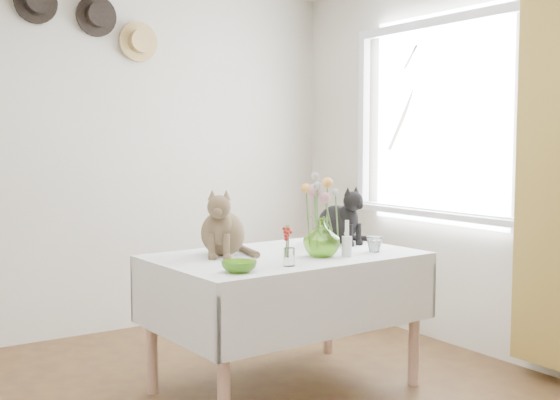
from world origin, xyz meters
TOP-DOWN VIEW (x-y plane):
  - room at (0.00, 0.00)m, footprint 4.08×4.58m
  - window at (1.97, 0.80)m, footprint 0.12×1.52m
  - curtain at (1.90, -0.12)m, footprint 0.12×0.38m
  - dining_table at (0.60, 0.58)m, footprint 1.43×0.95m
  - tabby_cat at (0.30, 0.74)m, footprint 0.38×0.39m
  - black_cat at (1.09, 0.75)m, footprint 0.27×0.33m
  - flower_vase at (0.71, 0.40)m, footprint 0.25×0.25m
  - green_bowl at (0.13, 0.26)m, footprint 0.20×0.20m
  - drinking_glass at (1.05, 0.37)m, footprint 0.12×0.12m
  - candlestick at (0.82, 0.33)m, footprint 0.05×0.05m
  - berry_jar at (0.41, 0.27)m, footprint 0.06×0.06m
  - porcelain_figurine at (1.06, 0.62)m, footprint 0.05×0.05m
  - flower_bouquet at (0.71, 0.41)m, footprint 0.17×0.13m
  - wall_hats at (0.12, 2.19)m, footprint 0.98×0.09m

SIDE VIEW (x-z plane):
  - dining_table at x=0.60m, z-range 0.19..0.93m
  - green_bowl at x=0.13m, z-range 0.75..0.80m
  - porcelain_figurine at x=1.06m, z-range 0.74..0.83m
  - drinking_glass at x=1.05m, z-range 0.75..0.83m
  - candlestick at x=0.82m, z-range 0.71..0.91m
  - berry_jar at x=0.41m, z-range 0.73..0.96m
  - flower_vase at x=0.71m, z-range 0.75..0.95m
  - black_cat at x=1.09m, z-range 0.75..1.09m
  - tabby_cat at x=0.30m, z-range 0.75..1.11m
  - flower_bouquet at x=0.71m, z-range 0.89..1.28m
  - curtain at x=1.90m, z-range 0.10..2.20m
  - room at x=0.00m, z-range -0.04..2.54m
  - window at x=1.97m, z-range 0.74..2.06m
  - wall_hats at x=0.12m, z-range 1.93..2.41m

